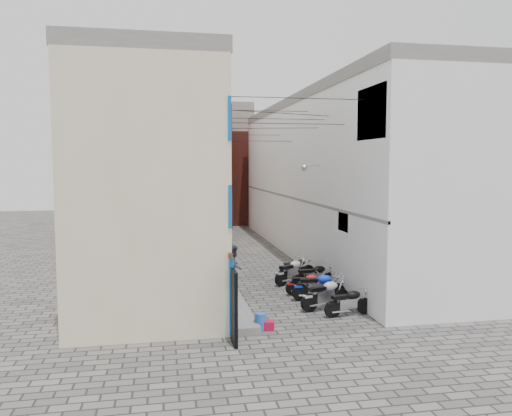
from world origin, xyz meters
TOP-DOWN VIEW (x-y plane):
  - ground at (0.00, 0.00)m, footprint 90.00×90.00m
  - plinth at (-2.05, 13.00)m, footprint 0.90×26.00m
  - building_left at (-4.98, 12.95)m, footprint 5.10×27.00m
  - building_right at (5.00, 13.00)m, footprint 5.94×26.00m
  - building_far_brick_left at (-2.00, 28.00)m, footprint 6.00×6.00m
  - building_far_brick_right at (3.00, 30.00)m, footprint 5.00×6.00m
  - building_far_concrete at (0.00, 34.00)m, footprint 8.00×5.00m
  - far_shopfront at (0.00, 25.20)m, footprint 2.00×0.30m
  - overhead_wires at (0.00, 7.64)m, footprint 5.80×13.02m
  - motorcycle_a at (1.78, 1.42)m, footprint 1.90×0.86m
  - motorcycle_b at (1.25, 2.34)m, footprint 2.20×1.30m
  - motorcycle_c at (1.36, 3.48)m, footprint 2.16×0.84m
  - motorcycle_d at (1.13, 4.34)m, footprint 1.76×0.64m
  - motorcycle_e at (1.75, 5.32)m, footprint 2.07×0.82m
  - motorcycle_f at (1.05, 6.35)m, footprint 2.10×1.72m
  - motorcycle_g at (1.53, 7.32)m, footprint 1.88×0.95m
  - person_a at (-1.83, 6.07)m, footprint 0.40×0.59m
  - person_b at (-1.70, 5.24)m, footprint 0.91×1.01m
  - water_jug_near at (-1.53, 0.50)m, footprint 0.46×0.46m
  - water_jug_far at (-1.55, 0.66)m, footprint 0.36×0.36m
  - red_crate at (-1.32, 0.50)m, footprint 0.51×0.42m

SIDE VIEW (x-z plane):
  - ground at x=0.00m, z-range 0.00..0.00m
  - plinth at x=-2.05m, z-range 0.00..0.25m
  - red_crate at x=-1.32m, z-range 0.00..0.29m
  - water_jug_far at x=-1.55m, z-range 0.00..0.44m
  - water_jug_near at x=-1.53m, z-range 0.00..0.55m
  - motorcycle_d at x=1.13m, z-range 0.00..1.00m
  - motorcycle_g at x=1.53m, z-range 0.00..1.04m
  - motorcycle_a at x=1.78m, z-range 0.00..1.06m
  - motorcycle_e at x=1.75m, z-range 0.00..1.17m
  - motorcycle_f at x=1.05m, z-range 0.00..1.21m
  - motorcycle_b at x=1.25m, z-range 0.00..1.21m
  - motorcycle_c at x=1.36m, z-range 0.00..1.22m
  - person_a at x=-1.83m, z-range 0.25..1.84m
  - person_b at x=-1.70m, z-range 0.25..1.96m
  - far_shopfront at x=0.00m, z-range 0.00..2.40m
  - building_far_brick_right at x=3.00m, z-range 0.00..8.00m
  - building_left at x=-4.98m, z-range 0.00..9.00m
  - building_right at x=5.00m, z-range 0.01..9.01m
  - building_far_brick_left at x=-2.00m, z-range 0.00..10.00m
  - building_far_concrete at x=0.00m, z-range 0.00..11.00m
  - overhead_wires at x=0.00m, z-range 6.46..7.79m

